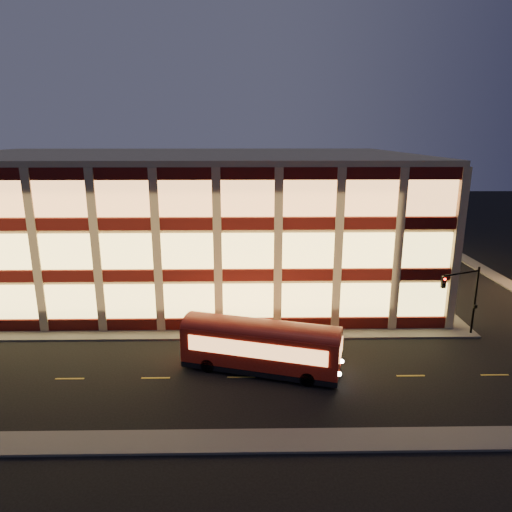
{
  "coord_description": "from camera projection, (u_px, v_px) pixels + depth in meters",
  "views": [
    {
      "loc": [
        4.55,
        -34.74,
        16.57
      ],
      "look_at": [
        5.28,
        8.0,
        5.07
      ],
      "focal_mm": 32.0,
      "sensor_mm": 36.0,
      "label": 1
    }
  ],
  "objects": [
    {
      "name": "ground",
      "position": [
        194.0,
        340.0,
        37.77
      ],
      "size": [
        200.0,
        200.0,
        0.0
      ],
      "primitive_type": "plane",
      "color": "black",
      "rests_on": "ground"
    },
    {
      "name": "sidewalk_office_south",
      "position": [
        160.0,
        335.0,
        38.67
      ],
      "size": [
        54.0,
        2.0,
        0.15
      ],
      "primitive_type": "cube",
      "color": "#514F4C",
      "rests_on": "ground"
    },
    {
      "name": "sidewalk_office_east",
      "position": [
        403.0,
        276.0,
        54.54
      ],
      "size": [
        2.0,
        30.0,
        0.15
      ],
      "primitive_type": "cube",
      "color": "#514F4C",
      "rests_on": "ground"
    },
    {
      "name": "sidewalk_tower_west",
      "position": [
        494.0,
        276.0,
        54.72
      ],
      "size": [
        2.0,
        30.0,
        0.15
      ],
      "primitive_type": "cube",
      "color": "#514F4C",
      "rests_on": "ground"
    },
    {
      "name": "sidewalk_near",
      "position": [
        167.0,
        442.0,
        25.2
      ],
      "size": [
        100.0,
        2.0,
        0.15
      ],
      "primitive_type": "cube",
      "color": "#514F4C",
      "rests_on": "ground"
    },
    {
      "name": "office_building",
      "position": [
        183.0,
        218.0,
        52.17
      ],
      "size": [
        50.45,
        30.45,
        14.5
      ],
      "color": "tan",
      "rests_on": "ground"
    },
    {
      "name": "traffic_signal_far",
      "position": [
        464.0,
        291.0,
        37.29
      ],
      "size": [
        3.79,
        1.87,
        6.0
      ],
      "color": "black",
      "rests_on": "ground"
    },
    {
      "name": "trolley_bus",
      "position": [
        261.0,
        343.0,
        32.5
      ],
      "size": [
        11.58,
        5.83,
        3.81
      ],
      "rotation": [
        0.0,
        0.0,
        -0.28
      ],
      "color": "#9B1408",
      "rests_on": "ground"
    }
  ]
}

